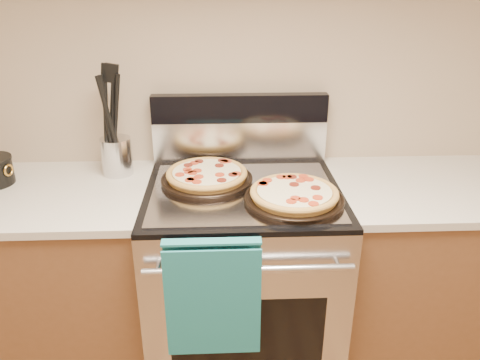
{
  "coord_description": "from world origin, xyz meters",
  "views": [
    {
      "loc": [
        -0.09,
        -0.01,
        1.69
      ],
      "look_at": [
        -0.02,
        1.55,
        1.0
      ],
      "focal_mm": 35.0,
      "sensor_mm": 36.0,
      "label": 1
    }
  ],
  "objects_px": {
    "pepperoni_pizza_back": "(207,176)",
    "pepperoni_pizza_front": "(294,195)",
    "range_body": "(243,287)",
    "utensil_crock": "(117,156)"
  },
  "relations": [
    {
      "from": "pepperoni_pizza_back",
      "to": "pepperoni_pizza_front",
      "type": "distance_m",
      "value": 0.38
    },
    {
      "from": "pepperoni_pizza_back",
      "to": "utensil_crock",
      "type": "relative_size",
      "value": 2.29
    },
    {
      "from": "pepperoni_pizza_back",
      "to": "utensil_crock",
      "type": "height_order",
      "value": "utensil_crock"
    },
    {
      "from": "utensil_crock",
      "to": "range_body",
      "type": "bearing_deg",
      "value": -21.08
    },
    {
      "from": "pepperoni_pizza_back",
      "to": "pepperoni_pizza_front",
      "type": "height_order",
      "value": "same"
    },
    {
      "from": "pepperoni_pizza_front",
      "to": "pepperoni_pizza_back",
      "type": "bearing_deg",
      "value": 149.09
    },
    {
      "from": "range_body",
      "to": "pepperoni_pizza_front",
      "type": "height_order",
      "value": "pepperoni_pizza_front"
    },
    {
      "from": "utensil_crock",
      "to": "pepperoni_pizza_back",
      "type": "bearing_deg",
      "value": -19.99
    },
    {
      "from": "pepperoni_pizza_back",
      "to": "utensil_crock",
      "type": "distance_m",
      "value": 0.41
    },
    {
      "from": "pepperoni_pizza_back",
      "to": "range_body",
      "type": "bearing_deg",
      "value": -23.89
    }
  ]
}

